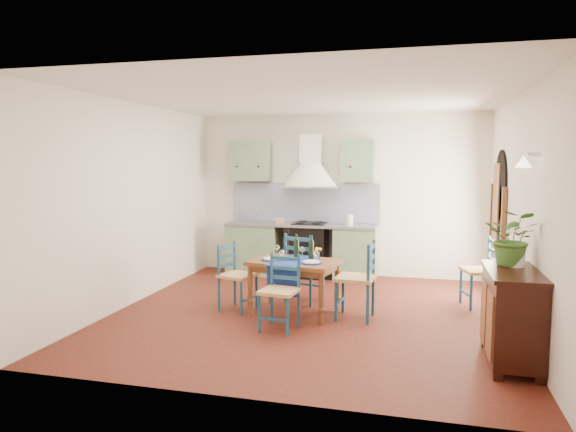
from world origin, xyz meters
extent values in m
plane|color=#3F160D|center=(0.00, 0.00, 0.00)|extent=(5.00, 5.00, 0.00)
cube|color=silver|center=(0.00, 2.50, 1.40)|extent=(5.00, 0.04, 2.80)
cube|color=gray|center=(-1.45, 2.19, 0.44)|extent=(0.90, 0.60, 0.88)
cube|color=gray|center=(0.35, 2.19, 0.44)|extent=(0.70, 0.60, 0.88)
cube|color=black|center=(-0.45, 2.19, 0.44)|extent=(0.60, 0.58, 0.88)
cube|color=gray|center=(-0.60, 2.19, 0.90)|extent=(2.60, 0.64, 0.04)
cube|color=silver|center=(-1.45, 2.19, 0.90)|extent=(0.45, 0.40, 0.03)
cylinder|color=silver|center=(-1.45, 2.37, 1.05)|extent=(0.02, 0.02, 0.26)
cube|color=black|center=(-0.45, 2.19, 0.93)|extent=(0.55, 0.48, 0.02)
cube|color=black|center=(-0.60, 2.24, 0.04)|extent=(2.60, 0.50, 0.08)
cube|color=#090B54|center=(-0.60, 2.46, 1.26)|extent=(2.65, 0.05, 0.68)
cube|color=gray|center=(-1.55, 2.32, 2.00)|extent=(0.70, 0.34, 0.70)
cube|color=gray|center=(0.35, 2.32, 2.00)|extent=(0.55, 0.34, 0.70)
cone|color=silver|center=(-0.45, 2.25, 1.75)|extent=(0.96, 0.96, 0.40)
cube|color=silver|center=(-0.45, 2.34, 2.20)|extent=(0.36, 0.30, 0.50)
cube|color=silver|center=(2.50, 0.00, 1.40)|extent=(0.04, 5.00, 2.80)
cube|color=black|center=(2.48, 1.40, 0.82)|extent=(0.03, 1.00, 1.65)
cylinder|color=black|center=(2.48, 1.40, 1.65)|extent=(0.03, 1.00, 1.00)
cube|color=brown|center=(2.46, 0.86, 0.82)|extent=(0.06, 0.06, 1.65)
cube|color=brown|center=(2.46, 1.94, 0.82)|extent=(0.06, 0.06, 1.65)
cube|color=brown|center=(2.47, 1.62, 0.98)|extent=(0.04, 0.55, 1.96)
cylinder|color=silver|center=(2.44, -0.95, 2.05)|extent=(0.15, 0.04, 0.04)
cone|color=#FFEDC6|center=(2.34, -0.95, 1.98)|extent=(0.16, 0.16, 0.12)
cube|color=silver|center=(-2.50, 0.00, 1.40)|extent=(0.04, 5.00, 2.80)
cube|color=silver|center=(0.00, 0.00, 2.80)|extent=(5.00, 5.00, 0.01)
cube|color=brown|center=(-0.19, -0.02, 0.67)|extent=(1.21, 0.91, 0.05)
cube|color=brown|center=(-0.19, -0.02, 0.61)|extent=(1.09, 0.79, 0.08)
cylinder|color=brown|center=(-0.72, -0.24, 0.32)|extent=(0.06, 0.06, 0.65)
cylinder|color=brown|center=(-0.62, 0.36, 0.32)|extent=(0.06, 0.06, 0.65)
cylinder|color=brown|center=(0.24, -0.40, 0.32)|extent=(0.06, 0.06, 0.65)
cylinder|color=brown|center=(0.34, 0.20, 0.32)|extent=(0.06, 0.06, 0.65)
cube|color=navy|center=(-0.20, -0.07, 0.70)|extent=(0.55, 0.89, 0.01)
cube|color=navy|center=(-0.26, -0.39, 0.52)|extent=(0.41, 0.08, 0.38)
cylinder|color=navy|center=(-0.48, -0.06, 0.71)|extent=(0.28, 0.28, 0.01)
cylinder|color=white|center=(-0.48, -0.06, 0.72)|extent=(0.22, 0.22, 0.01)
cylinder|color=navy|center=(0.06, -0.16, 0.71)|extent=(0.28, 0.28, 0.01)
cylinder|color=white|center=(0.06, -0.16, 0.72)|extent=(0.22, 0.22, 0.01)
cylinder|color=black|center=(-0.21, 0.17, 0.86)|extent=(0.07, 0.07, 0.32)
cylinder|color=black|center=(0.00, 0.13, 0.86)|extent=(0.07, 0.07, 0.32)
cylinder|color=white|center=(0.10, 0.07, 0.76)|extent=(0.05, 0.05, 0.10)
sphere|color=yellow|center=(0.10, 0.07, 0.85)|extent=(0.10, 0.10, 0.10)
cylinder|color=navy|center=(-0.41, -0.86, 0.23)|extent=(0.04, 0.04, 0.45)
cylinder|color=navy|center=(-0.36, -0.51, 0.44)|extent=(0.04, 0.04, 0.88)
cylinder|color=navy|center=(-0.05, -0.91, 0.23)|extent=(0.04, 0.04, 0.45)
cylinder|color=navy|center=(-0.01, -0.56, 0.44)|extent=(0.04, 0.04, 0.88)
cube|color=tan|center=(-0.21, -0.71, 0.47)|extent=(0.47, 0.47, 0.04)
cube|color=navy|center=(-0.18, -0.54, 0.59)|extent=(0.37, 0.08, 0.04)
cube|color=navy|center=(-0.18, -0.54, 0.71)|extent=(0.37, 0.08, 0.04)
cube|color=navy|center=(-0.18, -0.54, 0.83)|extent=(0.37, 0.08, 0.04)
cube|color=navy|center=(-0.23, -0.89, 0.18)|extent=(0.35, 0.08, 0.02)
cylinder|color=navy|center=(0.06, 0.71, 0.25)|extent=(0.04, 0.04, 0.50)
cylinder|color=navy|center=(-0.04, 0.33, 0.49)|extent=(0.04, 0.04, 0.99)
cylinder|color=navy|center=(-0.32, 0.82, 0.25)|extent=(0.04, 0.04, 0.50)
cylinder|color=navy|center=(-0.43, 0.44, 0.49)|extent=(0.04, 0.04, 0.99)
cube|color=tan|center=(-0.18, 0.58, 0.52)|extent=(0.57, 0.57, 0.04)
cube|color=navy|center=(-0.23, 0.38, 0.66)|extent=(0.41, 0.14, 0.05)
cube|color=navy|center=(-0.23, 0.38, 0.79)|extent=(0.41, 0.14, 0.05)
cube|color=navy|center=(-0.23, 0.38, 0.92)|extent=(0.41, 0.14, 0.05)
cube|color=navy|center=(-0.13, 0.77, 0.20)|extent=(0.39, 0.13, 0.03)
cylinder|color=navy|center=(-0.83, -0.28, 0.23)|extent=(0.04, 0.04, 0.46)
cylinder|color=navy|center=(-1.18, -0.18, 0.45)|extent=(0.04, 0.04, 0.90)
cylinder|color=navy|center=(-0.74, 0.07, 0.23)|extent=(0.04, 0.04, 0.46)
cylinder|color=navy|center=(-1.08, 0.16, 0.45)|extent=(0.04, 0.04, 0.90)
cube|color=tan|center=(-0.96, -0.06, 0.47)|extent=(0.52, 0.52, 0.04)
cube|color=navy|center=(-1.13, -0.01, 0.60)|extent=(0.13, 0.37, 0.04)
cube|color=navy|center=(-1.13, -0.01, 0.72)|extent=(0.13, 0.37, 0.04)
cube|color=navy|center=(-1.13, -0.01, 0.84)|extent=(0.13, 0.37, 0.04)
cube|color=navy|center=(-0.78, -0.11, 0.18)|extent=(0.13, 0.35, 0.02)
cylinder|color=navy|center=(0.43, 0.17, 0.25)|extent=(0.04, 0.04, 0.50)
cylinder|color=navy|center=(0.82, 0.14, 0.49)|extent=(0.04, 0.04, 0.99)
cylinder|color=navy|center=(0.39, -0.22, 0.25)|extent=(0.04, 0.04, 0.50)
cylinder|color=navy|center=(0.79, -0.25, 0.49)|extent=(0.04, 0.04, 0.99)
cube|color=tan|center=(0.61, -0.04, 0.52)|extent=(0.50, 0.50, 0.04)
cube|color=navy|center=(0.80, -0.06, 0.66)|extent=(0.06, 0.42, 0.05)
cube|color=navy|center=(0.80, -0.06, 0.79)|extent=(0.06, 0.42, 0.05)
cube|color=navy|center=(0.80, -0.06, 0.92)|extent=(0.06, 0.42, 0.05)
cube|color=navy|center=(0.41, -0.02, 0.20)|extent=(0.07, 0.40, 0.03)
cylinder|color=navy|center=(1.97, 1.04, 0.24)|extent=(0.04, 0.04, 0.49)
cylinder|color=navy|center=(2.33, 1.14, 0.48)|extent=(0.04, 0.04, 0.95)
cylinder|color=navy|center=(2.07, 0.67, 0.24)|extent=(0.04, 0.04, 0.49)
cylinder|color=navy|center=(2.43, 0.77, 0.48)|extent=(0.04, 0.04, 0.95)
cube|color=tan|center=(2.20, 0.91, 0.50)|extent=(0.55, 0.55, 0.04)
cube|color=navy|center=(2.38, 0.96, 0.63)|extent=(0.13, 0.39, 0.05)
cube|color=navy|center=(2.38, 0.96, 0.76)|extent=(0.13, 0.39, 0.05)
cube|color=navy|center=(2.38, 0.96, 0.89)|extent=(0.13, 0.39, 0.05)
cube|color=navy|center=(2.02, 0.86, 0.19)|extent=(0.13, 0.38, 0.03)
cube|color=black|center=(2.27, -1.15, 0.49)|extent=(0.45, 1.00, 0.82)
cube|color=black|center=(2.27, -1.15, 0.92)|extent=(0.50, 1.05, 0.04)
cube|color=brown|center=(2.04, -1.38, 0.45)|extent=(0.02, 0.38, 0.63)
cube|color=brown|center=(2.04, -0.92, 0.45)|extent=(0.02, 0.38, 0.63)
cube|color=black|center=(2.09, -1.59, 0.04)|extent=(0.08, 0.08, 0.08)
cube|color=black|center=(2.09, -0.71, 0.04)|extent=(0.08, 0.08, 0.08)
cube|color=black|center=(2.44, -1.59, 0.04)|extent=(0.08, 0.08, 0.08)
cube|color=black|center=(2.44, -0.71, 0.04)|extent=(0.08, 0.08, 0.08)
imported|color=#3A6827|center=(2.28, -0.92, 1.22)|extent=(0.64, 0.60, 0.57)
camera|label=1|loc=(1.34, -6.40, 1.97)|focal=32.00mm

